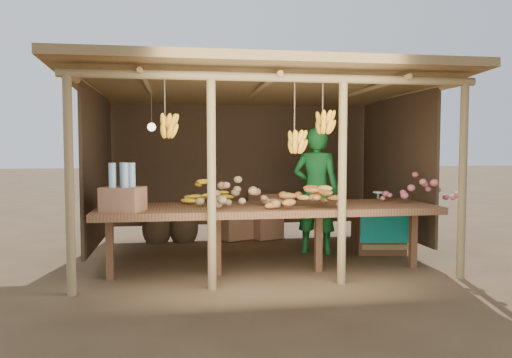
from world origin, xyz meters
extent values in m
plane|color=brown|center=(0.00, 0.00, 0.00)|extent=(60.00, 60.00, 0.00)
cylinder|color=#977B4E|center=(-2.10, -1.50, 1.10)|extent=(0.09, 0.09, 2.20)
cylinder|color=#977B4E|center=(2.10, -1.50, 1.10)|extent=(0.09, 0.09, 2.20)
cylinder|color=#977B4E|center=(-2.10, 1.50, 1.10)|extent=(0.09, 0.09, 2.20)
cylinder|color=#977B4E|center=(2.10, 1.50, 1.10)|extent=(0.09, 0.09, 2.20)
cylinder|color=#977B4E|center=(-0.70, -1.50, 1.10)|extent=(0.09, 0.09, 2.20)
cylinder|color=#977B4E|center=(0.70, -1.50, 1.10)|extent=(0.09, 0.09, 2.20)
cylinder|color=#977B4E|center=(0.00, -1.50, 2.20)|extent=(4.40, 0.09, 0.09)
cylinder|color=#977B4E|center=(0.00, 1.50, 2.20)|extent=(4.40, 0.09, 0.09)
cube|color=olive|center=(0.00, 0.00, 2.29)|extent=(4.70, 3.50, 0.28)
cube|color=#422F1E|center=(0.00, 1.48, 1.21)|extent=(4.20, 0.04, 1.98)
cube|color=#422F1E|center=(-2.08, 0.20, 1.21)|extent=(0.04, 2.40, 1.98)
cube|color=#422F1E|center=(2.08, 0.20, 1.21)|extent=(0.04, 2.40, 1.98)
cube|color=brown|center=(0.00, -0.95, 0.76)|extent=(3.90, 1.05, 0.08)
cube|color=brown|center=(-1.80, -0.95, 0.36)|extent=(0.08, 0.08, 0.72)
cube|color=brown|center=(-0.60, -0.95, 0.36)|extent=(0.08, 0.08, 0.72)
cube|color=brown|center=(0.60, -0.95, 0.36)|extent=(0.08, 0.08, 0.72)
cube|color=brown|center=(1.80, -0.95, 0.36)|extent=(0.08, 0.08, 0.72)
cylinder|color=navy|center=(-1.68, -0.78, 0.88)|extent=(0.44, 0.44, 0.16)
cube|color=#8C5C3E|center=(-1.62, -1.22, 0.93)|extent=(0.49, 0.44, 0.26)
imported|color=#186E2A|center=(0.86, 0.07, 0.88)|extent=(0.75, 0.64, 1.75)
cube|color=brown|center=(1.75, 0.00, 0.31)|extent=(0.74, 0.65, 0.61)
cube|color=#0D917F|center=(1.75, 0.00, 0.64)|extent=(0.82, 0.73, 0.06)
cube|color=#8C5C3E|center=(0.36, 1.20, 0.20)|extent=(0.55, 0.50, 0.36)
cube|color=#8C5C3E|center=(0.36, 1.20, 0.56)|extent=(0.55, 0.50, 0.36)
cube|color=#8C5C3E|center=(-0.14, 1.20, 0.20)|extent=(0.55, 0.50, 0.36)
ellipsoid|color=#422F1E|center=(-1.37, 1.20, 0.27)|extent=(0.45, 0.45, 0.61)
ellipsoid|color=#422F1E|center=(-0.96, 1.20, 0.27)|extent=(0.45, 0.45, 0.61)
camera|label=1|loc=(-1.04, -6.62, 1.48)|focal=35.00mm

